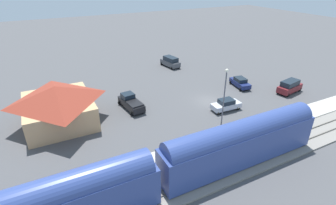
{
  "coord_description": "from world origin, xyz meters",
  "views": [
    {
      "loc": [
        -30.67,
        23.1,
        18.75
      ],
      "look_at": [
        0.77,
        7.01,
        1.0
      ],
      "focal_mm": 28.01,
      "sensor_mm": 36.0,
      "label": 1
    }
  ],
  "objects": [
    {
      "name": "sedan_navy",
      "position": [
        2.27,
        -8.32,
        0.88
      ],
      "size": [
        4.75,
        2.83,
        1.74
      ],
      "color": "navy",
      "rests_on": "ground"
    },
    {
      "name": "ground_plane",
      "position": [
        0.0,
        0.0,
        0.0
      ],
      "size": [
        200.0,
        200.0,
        0.0
      ],
      "primitive_type": "plane",
      "color": "#4C4C4F"
    },
    {
      "name": "pedestrian_on_platform",
      "position": [
        -9.89,
        0.02,
        1.28
      ],
      "size": [
        0.36,
        0.36,
        1.71
      ],
      "color": "#333338",
      "rests_on": "platform"
    },
    {
      "name": "platform",
      "position": [
        -10.0,
        0.0,
        0.15
      ],
      "size": [
        3.2,
        46.0,
        0.3
      ],
      "color": "#B7B2A8",
      "rests_on": "ground"
    },
    {
      "name": "suv_charcoal",
      "position": [
        17.91,
        -2.35,
        1.15
      ],
      "size": [
        5.15,
        2.99,
        2.22
      ],
      "color": "#47494F",
      "rests_on": "ground"
    },
    {
      "name": "station_building",
      "position": [
        4.0,
        22.0,
        2.77
      ],
      "size": [
        10.91,
        9.38,
        5.34
      ],
      "color": "tan",
      "rests_on": "ground"
    },
    {
      "name": "light_pole_near_platform",
      "position": [
        -7.2,
        3.07,
        5.12
      ],
      "size": [
        0.44,
        0.44,
        8.21
      ],
      "color": "#515156",
      "rests_on": "ground"
    },
    {
      "name": "railway_track",
      "position": [
        -14.0,
        0.0,
        0.09
      ],
      "size": [
        4.8,
        70.0,
        0.3
      ],
      "color": "gray",
      "rests_on": "ground"
    },
    {
      "name": "pickup_black",
      "position": [
        3.33,
        12.0,
        1.03
      ],
      "size": [
        5.59,
        2.97,
        2.14
      ],
      "color": "black",
      "rests_on": "ground"
    },
    {
      "name": "sedan_silver",
      "position": [
        -3.61,
        -0.52,
        0.88
      ],
      "size": [
        2.03,
        4.57,
        1.74
      ],
      "color": "silver",
      "rests_on": "ground"
    },
    {
      "name": "suv_maroon",
      "position": [
        -3.51,
        -14.18,
        1.15
      ],
      "size": [
        2.79,
        5.17,
        2.22
      ],
      "color": "maroon",
      "rests_on": "ground"
    }
  ]
}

